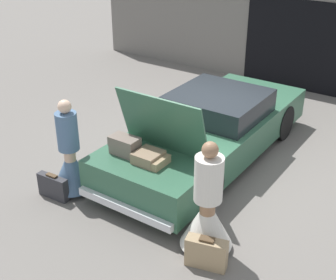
{
  "coord_description": "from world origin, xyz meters",
  "views": [
    {
      "loc": [
        3.69,
        -6.7,
        4.27
      ],
      "look_at": [
        0.0,
        -1.33,
        0.92
      ],
      "focal_mm": 50.0,
      "sensor_mm": 36.0,
      "label": 1
    }
  ],
  "objects_px": {
    "person_left": "(70,161)",
    "suitcase_beside_right_person": "(206,253)",
    "suitcase_beside_left_person": "(53,187)",
    "car": "(210,130)",
    "person_right": "(207,213)"
  },
  "relations": [
    {
      "from": "person_left",
      "to": "suitcase_beside_right_person",
      "type": "distance_m",
      "value": 2.73
    },
    {
      "from": "person_left",
      "to": "suitcase_beside_right_person",
      "type": "relative_size",
      "value": 2.82
    },
    {
      "from": "car",
      "to": "suitcase_beside_left_person",
      "type": "distance_m",
      "value": 2.94
    },
    {
      "from": "suitcase_beside_left_person",
      "to": "suitcase_beside_right_person",
      "type": "bearing_deg",
      "value": 0.29
    },
    {
      "from": "suitcase_beside_left_person",
      "to": "car",
      "type": "bearing_deg",
      "value": 61.95
    },
    {
      "from": "person_left",
      "to": "person_right",
      "type": "height_order",
      "value": "person_right"
    },
    {
      "from": "suitcase_beside_right_person",
      "to": "person_left",
      "type": "bearing_deg",
      "value": 173.64
    },
    {
      "from": "car",
      "to": "person_right",
      "type": "xyz_separation_m",
      "value": [
        1.26,
        -2.25,
        0.02
      ]
    },
    {
      "from": "person_left",
      "to": "person_right",
      "type": "relative_size",
      "value": 0.98
    },
    {
      "from": "person_right",
      "to": "suitcase_beside_right_person",
      "type": "height_order",
      "value": "person_right"
    },
    {
      "from": "car",
      "to": "person_right",
      "type": "bearing_deg",
      "value": -60.8
    },
    {
      "from": "person_left",
      "to": "suitcase_beside_left_person",
      "type": "distance_m",
      "value": 0.5
    },
    {
      "from": "suitcase_beside_left_person",
      "to": "suitcase_beside_right_person",
      "type": "relative_size",
      "value": 0.98
    },
    {
      "from": "car",
      "to": "suitcase_beside_right_person",
      "type": "relative_size",
      "value": 8.64
    },
    {
      "from": "person_left",
      "to": "suitcase_beside_right_person",
      "type": "height_order",
      "value": "person_left"
    }
  ]
}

